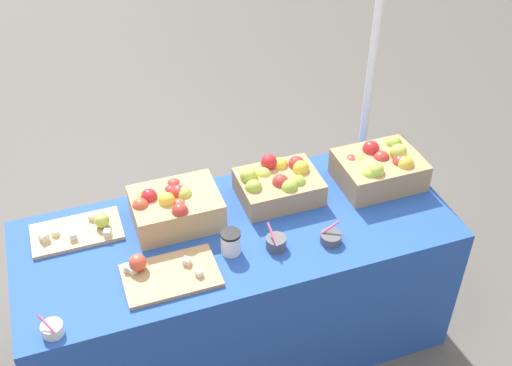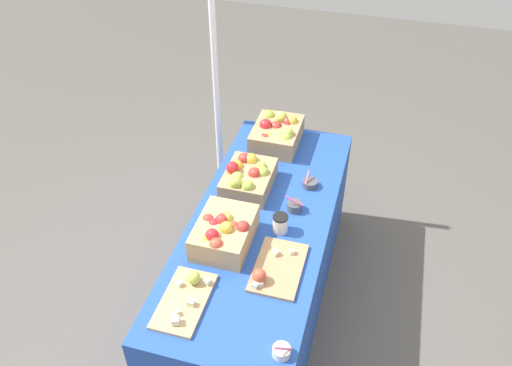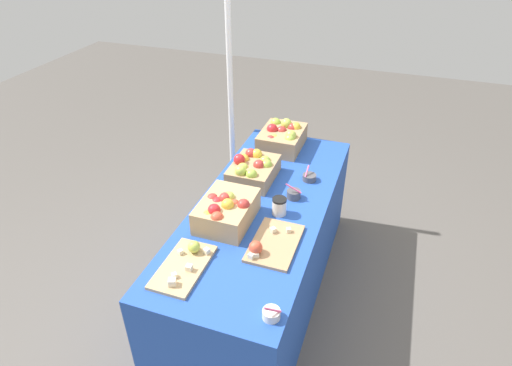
# 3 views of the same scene
# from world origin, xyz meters

# --- Properties ---
(ground_plane) EXTENTS (10.00, 10.00, 0.00)m
(ground_plane) POSITION_xyz_m (0.00, 0.00, 0.00)
(ground_plane) COLOR #56514C
(table) EXTENTS (1.90, 0.76, 0.74)m
(table) POSITION_xyz_m (0.00, 0.00, 0.37)
(table) COLOR #234CAD
(table) RESTS_ON ground_plane
(apple_crate_left) EXTENTS (0.38, 0.29, 0.19)m
(apple_crate_left) POSITION_xyz_m (0.73, 0.09, 0.82)
(apple_crate_left) COLOR tan
(apple_crate_left) RESTS_ON table
(apple_crate_middle) EXTENTS (0.36, 0.27, 0.17)m
(apple_crate_middle) POSITION_xyz_m (0.25, 0.15, 0.81)
(apple_crate_middle) COLOR tan
(apple_crate_middle) RESTS_ON table
(apple_crate_right) EXTENTS (0.37, 0.28, 0.18)m
(apple_crate_right) POSITION_xyz_m (-0.24, 0.14, 0.82)
(apple_crate_right) COLOR tan
(apple_crate_right) RESTS_ON table
(cutting_board_front) EXTENTS (0.38, 0.24, 0.09)m
(cutting_board_front) POSITION_xyz_m (-0.36, -0.17, 0.76)
(cutting_board_front) COLOR tan
(cutting_board_front) RESTS_ON table
(cutting_board_back) EXTENTS (0.38, 0.21, 0.08)m
(cutting_board_back) POSITION_xyz_m (-0.64, 0.20, 0.76)
(cutting_board_back) COLOR tan
(cutting_board_back) RESTS_ON table
(sample_bowl_near) EXTENTS (0.08, 0.09, 0.09)m
(sample_bowl_near) POSITION_xyz_m (-0.80, -0.31, 0.76)
(sample_bowl_near) COLOR silver
(sample_bowl_near) RESTS_ON table
(sample_bowl_mid) EXTENTS (0.09, 0.09, 0.09)m
(sample_bowl_mid) POSITION_xyz_m (0.35, -0.21, 0.76)
(sample_bowl_mid) COLOR #4C4C51
(sample_bowl_mid) RESTS_ON table
(sample_bowl_far) EXTENTS (0.09, 0.10, 0.11)m
(sample_bowl_far) POSITION_xyz_m (0.12, -0.16, 0.77)
(sample_bowl_far) COLOR #4C4C51
(sample_bowl_far) RESTS_ON table
(coffee_cup) EXTENTS (0.08, 0.08, 0.11)m
(coffee_cup) POSITION_xyz_m (-0.07, -0.12, 0.79)
(coffee_cup) COLOR silver
(coffee_cup) RESTS_ON table
(tent_pole) EXTENTS (0.04, 0.04, 2.04)m
(tent_pole) POSITION_xyz_m (0.91, 0.57, 1.02)
(tent_pole) COLOR white
(tent_pole) RESTS_ON ground_plane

